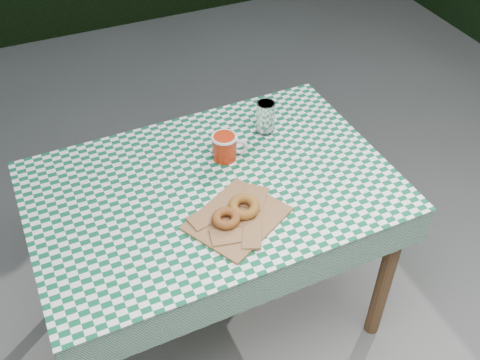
# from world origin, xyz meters

# --- Properties ---
(ground) EXTENTS (60.00, 60.00, 0.00)m
(ground) POSITION_xyz_m (0.00, 0.00, 0.00)
(ground) COLOR #585853
(ground) RESTS_ON ground
(table) EXTENTS (1.26, 0.86, 0.75)m
(table) POSITION_xyz_m (0.13, 0.04, 0.38)
(table) COLOR #57341D
(table) RESTS_ON ground
(tablecloth) EXTENTS (1.28, 0.88, 0.01)m
(tablecloth) POSITION_xyz_m (0.13, 0.04, 0.75)
(tablecloth) COLOR #0D5432
(tablecloth) RESTS_ON table
(paper_bag) EXTENTS (0.38, 0.35, 0.02)m
(paper_bag) POSITION_xyz_m (0.15, -0.15, 0.76)
(paper_bag) COLOR olive
(paper_bag) RESTS_ON tablecloth
(bagel_front) EXTENTS (0.13, 0.13, 0.03)m
(bagel_front) POSITION_xyz_m (0.10, -0.16, 0.79)
(bagel_front) COLOR brown
(bagel_front) RESTS_ON paper_bag
(bagel_back) EXTENTS (0.13, 0.13, 0.03)m
(bagel_back) POSITION_xyz_m (0.18, -0.13, 0.79)
(bagel_back) COLOR #8C5A1C
(bagel_back) RESTS_ON paper_bag
(coffee_mug) EXTENTS (0.23, 0.23, 0.10)m
(coffee_mug) POSITION_xyz_m (0.23, 0.16, 0.81)
(coffee_mug) COLOR #B0250B
(coffee_mug) RESTS_ON tablecloth
(drinking_glass) EXTENTS (0.09, 0.09, 0.13)m
(drinking_glass) POSITION_xyz_m (0.43, 0.24, 0.82)
(drinking_glass) COLOR white
(drinking_glass) RESTS_ON tablecloth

